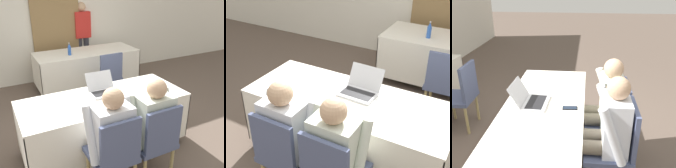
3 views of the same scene
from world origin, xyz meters
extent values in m
plane|color=brown|center=(0.00, 0.00, 0.00)|extent=(24.00, 24.00, 0.00)
cube|color=white|center=(0.00, 0.00, 0.72)|extent=(1.99, 0.80, 0.02)
cube|color=white|center=(0.00, -0.40, 0.41)|extent=(1.99, 0.01, 0.60)
cube|color=white|center=(0.00, 0.40, 0.41)|extent=(1.99, 0.01, 0.60)
cube|color=white|center=(-0.99, 0.00, 0.41)|extent=(0.01, 0.80, 0.60)
cube|color=white|center=(0.99, 0.00, 0.41)|extent=(0.01, 0.80, 0.60)
cylinder|color=#333333|center=(0.00, 0.00, 0.06)|extent=(0.06, 0.06, 0.11)
cube|color=white|center=(0.59, 1.63, 0.41)|extent=(1.99, 0.01, 0.60)
cube|color=white|center=(-0.40, 2.03, 0.41)|extent=(0.01, 0.80, 0.60)
cylinder|color=#333333|center=(0.59, 2.03, 0.06)|extent=(0.06, 0.06, 0.11)
cube|color=#B7B7BC|center=(0.05, 0.08, 0.74)|extent=(0.36, 0.25, 0.02)
cube|color=black|center=(0.05, 0.08, 0.75)|extent=(0.31, 0.18, 0.00)
cube|color=#B7B7BC|center=(0.06, 0.26, 0.85)|extent=(0.35, 0.13, 0.20)
cube|color=black|center=(0.06, 0.26, 0.85)|extent=(0.32, 0.11, 0.18)
cube|color=black|center=(-0.02, -0.26, 0.73)|extent=(0.08, 0.15, 0.01)
cube|color=#192333|center=(-0.02, -0.26, 0.74)|extent=(0.07, 0.13, 0.00)
cube|color=white|center=(0.67, -0.21, 0.73)|extent=(0.33, 0.36, 0.00)
cube|color=white|center=(-0.01, 0.19, 0.73)|extent=(0.30, 0.35, 0.00)
cube|color=white|center=(0.21, 0.13, 0.73)|extent=(0.22, 0.31, 0.00)
cylinder|color=#2D5BB7|center=(0.22, 1.93, 0.81)|extent=(0.06, 0.06, 0.16)
cone|color=#2D5BB7|center=(0.22, 1.93, 0.91)|extent=(0.05, 0.05, 0.06)
cylinder|color=silver|center=(0.22, 1.93, 0.95)|extent=(0.02, 0.02, 0.01)
cylinder|color=tan|center=(-0.06, -0.45, 0.20)|extent=(0.04, 0.04, 0.40)
cylinder|color=tan|center=(-0.41, -0.45, 0.20)|extent=(0.04, 0.04, 0.40)
cube|color=#4C567A|center=(-0.24, -0.63, 0.43)|extent=(0.44, 0.44, 0.05)
cube|color=#4C567A|center=(-0.24, -0.83, 0.68)|extent=(0.40, 0.04, 0.45)
cube|color=#4C567A|center=(0.24, -0.83, 0.68)|extent=(0.40, 0.04, 0.45)
cylinder|color=tan|center=(0.47, 1.45, 0.20)|extent=(0.04, 0.04, 0.40)
cylinder|color=tan|center=(0.48, 1.10, 0.20)|extent=(0.04, 0.04, 0.40)
cube|color=#4C567A|center=(0.65, 1.28, 0.43)|extent=(0.45, 0.45, 0.05)
cube|color=#4C567A|center=(0.66, 1.08, 0.68)|extent=(0.41, 0.05, 0.45)
cylinder|color=#665B4C|center=(-0.15, -0.50, 0.52)|extent=(0.13, 0.42, 0.13)
cylinder|color=#665B4C|center=(-0.33, -0.50, 0.52)|extent=(0.13, 0.42, 0.13)
cylinder|color=#665B4C|center=(-0.15, -0.32, 0.23)|extent=(0.10, 0.10, 0.45)
cylinder|color=#665B4C|center=(-0.33, -0.32, 0.23)|extent=(0.10, 0.10, 0.45)
cube|color=silver|center=(-0.24, -0.68, 0.71)|extent=(0.36, 0.22, 0.52)
cylinder|color=silver|center=(-0.03, -0.64, 0.72)|extent=(0.08, 0.26, 0.54)
cylinder|color=silver|center=(-0.45, -0.64, 0.72)|extent=(0.08, 0.26, 0.54)
sphere|color=tan|center=(-0.24, -0.68, 1.06)|extent=(0.20, 0.20, 0.20)
cylinder|color=#665B4C|center=(0.33, -0.50, 0.52)|extent=(0.13, 0.42, 0.13)
cylinder|color=#665B4C|center=(0.15, -0.50, 0.52)|extent=(0.13, 0.42, 0.13)
cylinder|color=#665B4C|center=(0.15, -0.32, 0.23)|extent=(0.10, 0.10, 0.45)
cube|color=silver|center=(0.24, -0.68, 0.71)|extent=(0.36, 0.22, 0.52)
cylinder|color=silver|center=(0.45, -0.64, 0.72)|extent=(0.08, 0.26, 0.54)
cylinder|color=silver|center=(0.03, -0.64, 0.72)|extent=(0.08, 0.26, 0.54)
sphere|color=tan|center=(0.24, -0.68, 1.06)|extent=(0.20, 0.20, 0.20)
camera|label=1|loc=(-1.15, -2.42, 2.02)|focal=40.00mm
camera|label=2|loc=(1.15, -2.22, 2.30)|focal=50.00mm
camera|label=3|loc=(-2.13, -0.41, 1.92)|focal=40.00mm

